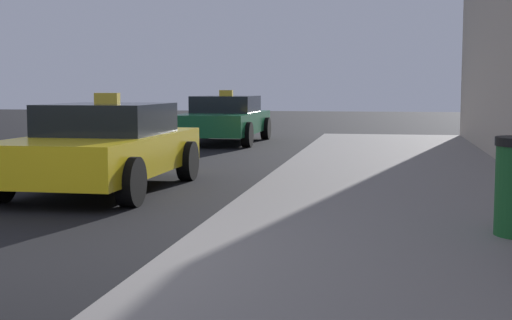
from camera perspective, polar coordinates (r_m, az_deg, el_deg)
The scene contains 3 objects.
sidewalk at distance 5.44m, azimuth 11.99°, elevation -9.74°, with size 4.00×32.00×0.15m, color gray.
car_yellow at distance 10.89m, azimuth -11.88°, elevation 1.06°, with size 2.04×4.15×1.43m.
car_green at distance 19.84m, azimuth -2.47°, elevation 3.26°, with size 2.03×4.41×1.43m.
Camera 1 is at (3.82, -5.24, 1.52)m, focal length 50.79 mm.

